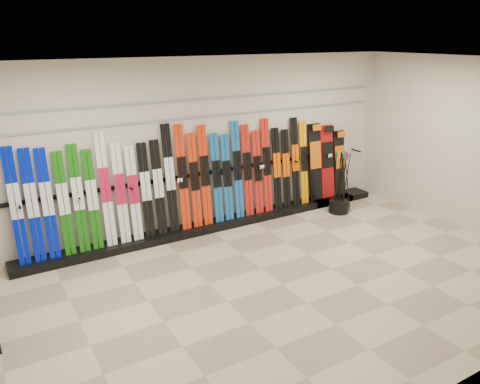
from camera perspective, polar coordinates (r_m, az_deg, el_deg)
floor at (r=6.72m, az=5.22°, el=-11.15°), size 8.00×8.00×0.00m
back_wall at (r=8.19m, az=-4.74°, el=5.67°), size 8.00×0.00×8.00m
right_wall at (r=9.01m, az=26.75°, el=4.92°), size 0.00×5.00×5.00m
ceiling at (r=5.85m, az=6.11°, el=15.28°), size 8.00×8.00×0.00m
ski_rack_base at (r=8.54m, az=-2.48°, el=-3.88°), size 8.00×0.40×0.12m
skis at (r=8.01m, az=-7.10°, el=1.20°), size 5.37×0.25×1.83m
snowboards at (r=9.72m, az=10.49°, el=3.56°), size 0.93×0.24×1.55m
pole_bin at (r=9.41m, az=11.95°, el=-1.70°), size 0.39×0.39×0.25m
ski_poles at (r=9.31m, az=12.29°, el=1.21°), size 0.27×0.36×1.18m
slatwall_rail_0 at (r=8.08m, az=-4.77°, el=9.10°), size 7.60×0.02×0.03m
slatwall_rail_1 at (r=8.03m, az=-4.83°, el=11.21°), size 7.60×0.02×0.03m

